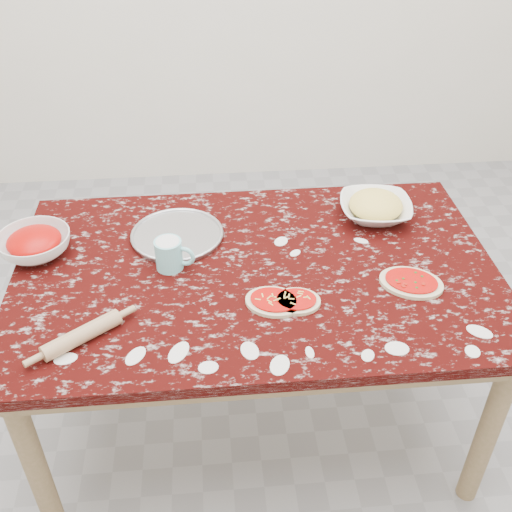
% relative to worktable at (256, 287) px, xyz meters
% --- Properties ---
extents(ground, '(4.00, 4.00, 0.00)m').
position_rel_worktable_xyz_m(ground, '(0.00, 0.00, -0.67)').
color(ground, gray).
extents(worktable, '(1.60, 1.00, 0.75)m').
position_rel_worktable_xyz_m(worktable, '(0.00, 0.00, 0.00)').
color(worktable, black).
rests_on(worktable, ground).
extents(pizza_tray, '(0.39, 0.39, 0.01)m').
position_rel_worktable_xyz_m(pizza_tray, '(-0.26, 0.20, 0.09)').
color(pizza_tray, '#B2B2B7').
rests_on(pizza_tray, worktable).
extents(sauce_bowl, '(0.26, 0.26, 0.08)m').
position_rel_worktable_xyz_m(sauce_bowl, '(-0.74, 0.15, 0.12)').
color(sauce_bowl, white).
rests_on(sauce_bowl, worktable).
extents(cheese_bowl, '(0.29, 0.29, 0.06)m').
position_rel_worktable_xyz_m(cheese_bowl, '(0.47, 0.27, 0.12)').
color(cheese_bowl, white).
rests_on(cheese_bowl, worktable).
extents(flour_mug, '(0.13, 0.09, 0.11)m').
position_rel_worktable_xyz_m(flour_mug, '(-0.28, 0.03, 0.14)').
color(flour_mug, '#80D8DF').
rests_on(flour_mug, worktable).
extents(pizza_left, '(0.21, 0.19, 0.02)m').
position_rel_worktable_xyz_m(pizza_left, '(0.04, -0.18, 0.09)').
color(pizza_left, beige).
rests_on(pizza_left, worktable).
extents(pizza_mid, '(0.16, 0.14, 0.02)m').
position_rel_worktable_xyz_m(pizza_mid, '(0.11, -0.19, 0.09)').
color(pizza_mid, beige).
rests_on(pizza_mid, worktable).
extents(pizza_right, '(0.25, 0.22, 0.02)m').
position_rel_worktable_xyz_m(pizza_right, '(0.49, -0.13, 0.09)').
color(pizza_right, beige).
rests_on(pizza_right, worktable).
extents(rolling_pin, '(0.22, 0.18, 0.05)m').
position_rel_worktable_xyz_m(rolling_pin, '(-0.53, -0.29, 0.11)').
color(rolling_pin, tan).
rests_on(rolling_pin, worktable).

